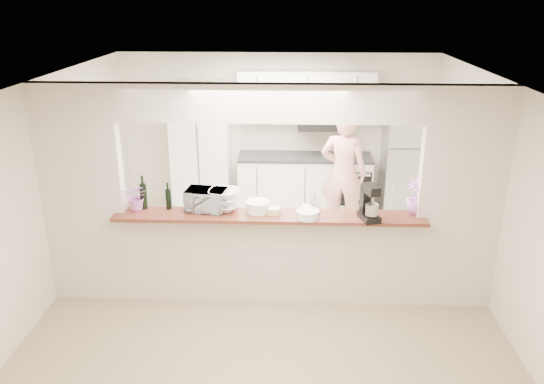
# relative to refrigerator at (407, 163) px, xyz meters

# --- Properties ---
(floor) EXTENTS (6.00, 6.00, 0.00)m
(floor) POSITION_rel_refrigerator_xyz_m (-2.05, -2.65, -0.85)
(floor) COLOR tan
(floor) RESTS_ON ground
(tile_overlay) EXTENTS (5.00, 2.90, 0.01)m
(tile_overlay) POSITION_rel_refrigerator_xyz_m (-2.05, -1.10, -0.84)
(tile_overlay) COLOR silver
(tile_overlay) RESTS_ON floor
(partition) EXTENTS (5.00, 0.15, 2.50)m
(partition) POSITION_rel_refrigerator_xyz_m (-2.05, -2.65, 0.63)
(partition) COLOR beige
(partition) RESTS_ON floor
(bar_counter) EXTENTS (3.40, 0.38, 1.09)m
(bar_counter) POSITION_rel_refrigerator_xyz_m (-2.05, -2.65, -0.27)
(bar_counter) COLOR beige
(bar_counter) RESTS_ON floor
(kitchen_cabinets) EXTENTS (3.15, 0.62, 2.25)m
(kitchen_cabinets) POSITION_rel_refrigerator_xyz_m (-2.24, 0.07, 0.12)
(kitchen_cabinets) COLOR silver
(kitchen_cabinets) RESTS_ON floor
(refrigerator) EXTENTS (0.75, 0.70, 1.70)m
(refrigerator) POSITION_rel_refrigerator_xyz_m (0.00, 0.00, 0.00)
(refrigerator) COLOR #AEAFB3
(refrigerator) RESTS_ON floor
(flower_left) EXTENTS (0.30, 0.27, 0.31)m
(flower_left) POSITION_rel_refrigerator_xyz_m (-3.52, -2.61, 0.39)
(flower_left) COLOR #C869B5
(flower_left) RESTS_ON bar_counter
(wine_bottle_a) EXTENTS (0.08, 0.08, 0.39)m
(wine_bottle_a) POSITION_rel_refrigerator_xyz_m (-3.45, -2.58, 0.39)
(wine_bottle_a) COLOR black
(wine_bottle_a) RESTS_ON bar_counter
(wine_bottle_b) EXTENTS (0.06, 0.06, 0.31)m
(wine_bottle_b) POSITION_rel_refrigerator_xyz_m (-3.17, -2.58, 0.36)
(wine_bottle_b) COLOR black
(wine_bottle_b) RESTS_ON bar_counter
(toaster_oven) EXTENTS (0.47, 0.35, 0.24)m
(toaster_oven) POSITION_rel_refrigerator_xyz_m (-2.75, -2.60, 0.36)
(toaster_oven) COLOR #B9B9BE
(toaster_oven) RESTS_ON bar_counter
(serving_bowls) EXTENTS (0.37, 0.37, 0.24)m
(serving_bowls) POSITION_rel_refrigerator_xyz_m (-2.55, -2.60, 0.36)
(serving_bowls) COLOR white
(serving_bowls) RESTS_ON bar_counter
(plate_stack_a) EXTENTS (0.26, 0.26, 0.12)m
(plate_stack_a) POSITION_rel_refrigerator_xyz_m (-2.18, -2.62, 0.30)
(plate_stack_a) COLOR white
(plate_stack_a) RESTS_ON bar_counter
(plate_stack_b) EXTENTS (0.25, 0.25, 0.09)m
(plate_stack_b) POSITION_rel_refrigerator_xyz_m (-1.63, -2.78, 0.28)
(plate_stack_b) COLOR white
(plate_stack_b) RESTS_ON bar_counter
(red_bowl) EXTENTS (0.15, 0.15, 0.07)m
(red_bowl) POSITION_rel_refrigerator_xyz_m (-2.20, -2.65, 0.28)
(red_bowl) COLOR maroon
(red_bowl) RESTS_ON bar_counter
(tan_bowl) EXTENTS (0.15, 0.15, 0.07)m
(tan_bowl) POSITION_rel_refrigerator_xyz_m (-2.00, -2.68, 0.28)
(tan_bowl) COLOR beige
(tan_bowl) RESTS_ON bar_counter
(utensil_caddy) EXTENTS (0.25, 0.17, 0.21)m
(utensil_caddy) POSITION_rel_refrigerator_xyz_m (-1.60, -2.60, 0.33)
(utensil_caddy) COLOR silver
(utensil_caddy) RESTS_ON bar_counter
(stand_mixer) EXTENTS (0.24, 0.30, 0.39)m
(stand_mixer) POSITION_rel_refrigerator_xyz_m (-0.98, -2.79, 0.42)
(stand_mixer) COLOR black
(stand_mixer) RESTS_ON bar_counter
(flower_right) EXTENTS (0.23, 0.23, 0.38)m
(flower_right) POSITION_rel_refrigerator_xyz_m (-0.45, -2.60, 0.43)
(flower_right) COLOR #CF6FC9
(flower_right) RESTS_ON bar_counter
(person) EXTENTS (0.76, 0.59, 1.83)m
(person) POSITION_rel_refrigerator_xyz_m (-1.07, -0.76, 0.07)
(person) COLOR #DC9D8F
(person) RESTS_ON floor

